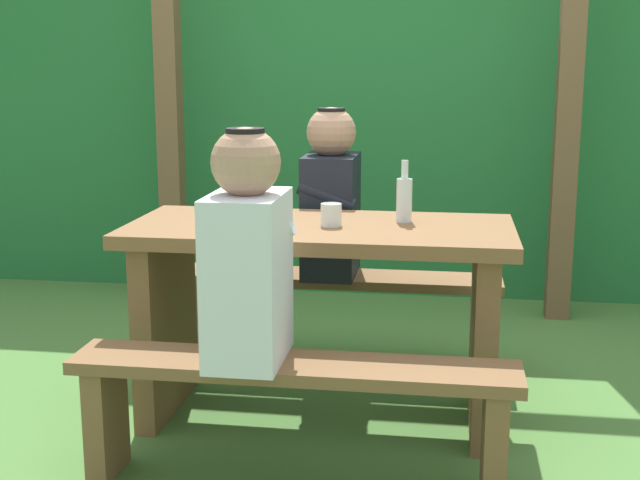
# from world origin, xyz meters

# --- Properties ---
(ground_plane) EXTENTS (12.00, 12.00, 0.00)m
(ground_plane) POSITION_xyz_m (0.00, 0.00, 0.00)
(ground_plane) COLOR #4B7A38
(hedge_backdrop) EXTENTS (6.40, 0.96, 1.95)m
(hedge_backdrop) POSITION_xyz_m (0.00, 2.27, 0.98)
(hedge_backdrop) COLOR #246D34
(hedge_backdrop) RESTS_ON ground_plane
(pergola_post_left) EXTENTS (0.12, 0.12, 2.14)m
(pergola_post_left) POSITION_xyz_m (-1.05, 1.48, 1.07)
(pergola_post_left) COLOR brown
(pergola_post_left) RESTS_ON ground_plane
(pergola_post_right) EXTENTS (0.12, 0.12, 2.14)m
(pergola_post_right) POSITION_xyz_m (1.05, 1.48, 1.07)
(pergola_post_right) COLOR brown
(pergola_post_right) RESTS_ON ground_plane
(picnic_table) EXTENTS (1.40, 0.64, 0.75)m
(picnic_table) POSITION_xyz_m (0.00, 0.00, 0.51)
(picnic_table) COLOR brown
(picnic_table) RESTS_ON ground_plane
(bench_near) EXTENTS (1.40, 0.24, 0.42)m
(bench_near) POSITION_xyz_m (0.00, -0.56, 0.30)
(bench_near) COLOR brown
(bench_near) RESTS_ON ground_plane
(bench_far) EXTENTS (1.40, 0.24, 0.42)m
(bench_far) POSITION_xyz_m (0.00, 0.56, 0.30)
(bench_far) COLOR brown
(bench_far) RESTS_ON ground_plane
(person_white_shirt) EXTENTS (0.25, 0.35, 0.72)m
(person_white_shirt) POSITION_xyz_m (-0.14, -0.55, 0.75)
(person_white_shirt) COLOR silver
(person_white_shirt) RESTS_ON bench_near
(person_black_coat) EXTENTS (0.25, 0.35, 0.72)m
(person_black_coat) POSITION_xyz_m (-0.04, 0.55, 0.75)
(person_black_coat) COLOR black
(person_black_coat) RESTS_ON bench_far
(drinking_glass) EXTENTS (0.08, 0.08, 0.08)m
(drinking_glass) POSITION_xyz_m (0.04, -0.02, 0.79)
(drinking_glass) COLOR silver
(drinking_glass) RESTS_ON picnic_table
(bottle_left) EXTENTS (0.06, 0.06, 0.26)m
(bottle_left) POSITION_xyz_m (-0.28, -0.02, 0.85)
(bottle_left) COLOR silver
(bottle_left) RESTS_ON picnic_table
(bottle_right) EXTENTS (0.06, 0.06, 0.23)m
(bottle_right) POSITION_xyz_m (0.30, 0.10, 0.84)
(bottle_right) COLOR silver
(bottle_right) RESTS_ON picnic_table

